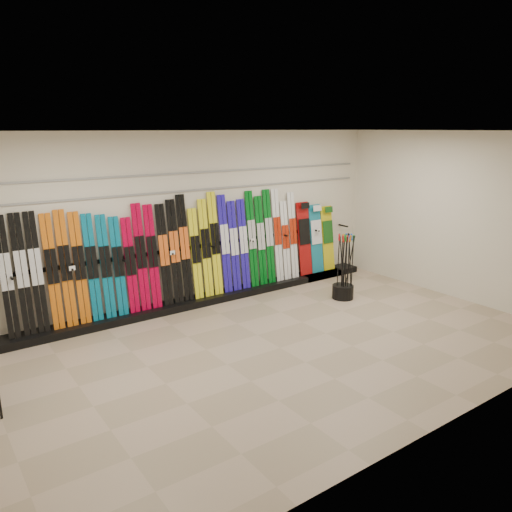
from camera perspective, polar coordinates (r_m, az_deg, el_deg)
floor at (r=7.23m, az=2.76°, el=-10.44°), size 8.00×8.00×0.00m
back_wall at (r=8.80m, az=-7.23°, el=4.24°), size 8.00×0.00×8.00m
right_wall at (r=9.70m, az=21.89°, el=4.26°), size 0.00×5.00×5.00m
ceiling at (r=6.56m, az=3.08°, el=14.06°), size 8.00×8.00×0.00m
ski_rack_base at (r=9.08m, az=-5.03°, el=-4.77°), size 8.00×0.40×0.12m
skis at (r=8.57m, az=-9.30°, el=0.31°), size 5.37×0.26×1.83m
snowboards at (r=10.38m, az=6.82°, el=2.00°), size 0.94×0.23×1.48m
pole_bin at (r=9.31m, az=9.89°, el=-4.04°), size 0.39×0.39×0.25m
ski_poles at (r=9.15m, az=10.16°, el=-1.20°), size 0.33×0.31×1.18m
slatwall_rail_0 at (r=8.71m, az=-7.27°, el=7.46°), size 7.60×0.02×0.03m
slatwall_rail_1 at (r=8.68m, az=-7.34°, el=9.43°), size 7.60×0.02×0.03m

